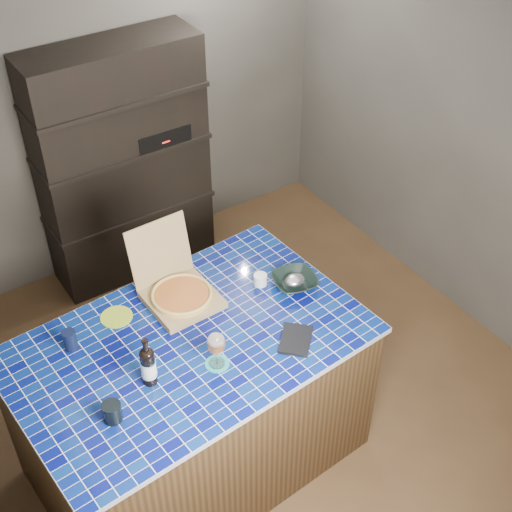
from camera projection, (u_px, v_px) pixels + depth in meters
room at (238, 236)px, 3.87m from camera, size 3.50×3.50×3.50m
shelving_unit at (124, 165)px, 5.08m from camera, size 1.20×0.41×1.80m
kitchen_island at (194, 403)px, 3.94m from camera, size 1.87×1.26×0.98m
pizza_box at (180, 292)px, 3.83m from camera, size 0.37×0.45×0.39m
mead_bottle at (148, 366)px, 3.35m from camera, size 0.08×0.08×0.29m
teal_trivet at (217, 364)px, 3.51m from camera, size 0.12×0.12×0.01m
wine_glass at (216, 344)px, 3.42m from camera, size 0.09×0.09×0.20m
tumbler at (112, 412)px, 3.22m from camera, size 0.09×0.09×0.10m
dvd_case at (296, 340)px, 3.63m from camera, size 0.26×0.26×0.02m
bowl at (295, 281)px, 3.94m from camera, size 0.29×0.29×0.06m
foil_contents at (295, 280)px, 3.93m from camera, size 0.12×0.10×0.06m
white_jar at (260, 280)px, 3.95m from camera, size 0.08×0.08×0.06m
navy_cup at (70, 340)px, 3.56m from camera, size 0.07×0.07×0.11m
green_trivet at (116, 317)px, 3.76m from camera, size 0.17×0.17×0.01m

